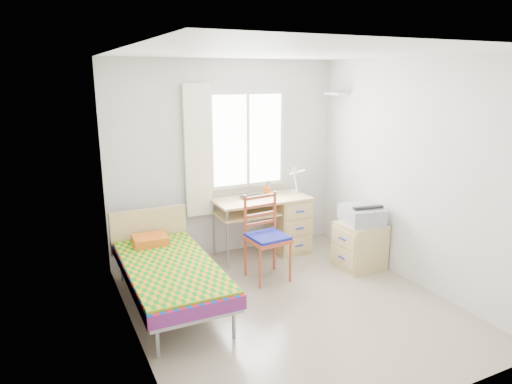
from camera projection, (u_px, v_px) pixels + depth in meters
floor at (290, 305)px, 4.89m from camera, size 3.50×3.50×0.00m
ceiling at (295, 52)px, 4.25m from camera, size 3.50×3.50×0.00m
wall_back at (227, 159)px, 6.10m from camera, size 3.20×0.00×3.20m
wall_left at (131, 207)px, 3.89m from camera, size 0.00×3.50×3.50m
wall_right at (413, 173)px, 5.24m from camera, size 0.00×3.50×3.50m
window at (247, 140)px, 6.14m from camera, size 1.10×0.04×1.30m
curtain at (198, 151)px, 5.82m from camera, size 0.35×0.05×1.70m
floating_shelf at (337, 94)px, 6.21m from camera, size 0.20×0.32×0.03m
bed at (168, 268)px, 4.84m from camera, size 0.92×1.94×0.83m
desk at (284, 221)px, 6.32m from camera, size 1.29×0.60×0.80m
chair at (266, 232)px, 5.45m from camera, size 0.49×0.49×1.03m
cabinet at (360, 245)px, 5.79m from camera, size 0.57×0.51×0.59m
printer at (362, 214)px, 5.72m from camera, size 0.52×0.58×0.22m
laptop at (254, 197)px, 6.07m from camera, size 0.34×0.22×0.03m
pen_cup at (267, 191)px, 6.24m from camera, size 0.10×0.10×0.12m
task_lamp at (296, 177)px, 6.18m from camera, size 0.23×0.32×0.41m
book at (248, 216)px, 6.03m from camera, size 0.27×0.31×0.02m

